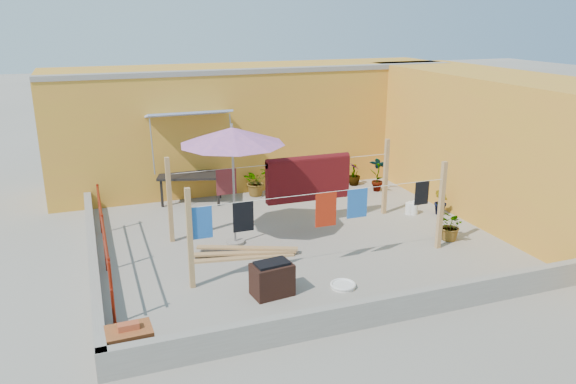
# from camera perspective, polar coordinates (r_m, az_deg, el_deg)

# --- Properties ---
(ground) EXTENTS (80.00, 80.00, 0.00)m
(ground) POSITION_cam_1_polar(r_m,az_deg,el_deg) (11.85, 1.00, -4.81)
(ground) COLOR #9E998E
(ground) RESTS_ON ground
(wall_back) EXTENTS (11.00, 3.27, 3.21)m
(wall_back) POSITION_cam_1_polar(r_m,az_deg,el_deg) (15.83, -3.45, 6.98)
(wall_back) COLOR #C67E2B
(wall_back) RESTS_ON ground
(wall_right) EXTENTS (2.40, 9.00, 3.20)m
(wall_right) POSITION_cam_1_polar(r_m,az_deg,el_deg) (14.04, 21.32, 4.39)
(wall_right) COLOR #C67E2B
(wall_right) RESTS_ON ground
(parapet_front) EXTENTS (8.30, 0.16, 0.44)m
(parapet_front) POSITION_cam_1_polar(r_m,az_deg,el_deg) (8.84, 9.59, -11.73)
(parapet_front) COLOR gray
(parapet_front) RESTS_ON ground
(parapet_left) EXTENTS (0.16, 7.30, 0.44)m
(parapet_left) POSITION_cam_1_polar(r_m,az_deg,el_deg) (11.08, -19.20, -6.26)
(parapet_left) COLOR gray
(parapet_left) RESTS_ON ground
(red_railing) EXTENTS (0.05, 4.20, 1.10)m
(red_railing) POSITION_cam_1_polar(r_m,az_deg,el_deg) (10.71, -18.21, -4.09)
(red_railing) COLOR maroon
(red_railing) RESTS_ON ground
(clothesline_rig) EXTENTS (5.09, 2.35, 1.80)m
(clothesline_rig) POSITION_cam_1_polar(r_m,az_deg,el_deg) (12.16, 1.93, 0.90)
(clothesline_rig) COLOR tan
(clothesline_rig) RESTS_ON ground
(patio_umbrella) EXTENTS (2.37, 2.37, 2.50)m
(patio_umbrella) POSITION_cam_1_polar(r_m,az_deg,el_deg) (11.01, -5.69, 5.62)
(patio_umbrella) COLOR gray
(patio_umbrella) RESTS_ON ground
(outdoor_table) EXTENTS (1.73, 1.19, 0.74)m
(outdoor_table) POSITION_cam_1_polar(r_m,az_deg,el_deg) (14.15, -9.86, 1.53)
(outdoor_table) COLOR black
(outdoor_table) RESTS_ON ground
(brick_stack) EXTENTS (0.63, 0.47, 0.54)m
(brick_stack) POSITION_cam_1_polar(r_m,az_deg,el_deg) (8.22, -15.76, -14.55)
(brick_stack) COLOR #984D23
(brick_stack) RESTS_ON ground
(lumber_pile) EXTENTS (2.11, 0.93, 0.13)m
(lumber_pile) POSITION_cam_1_polar(r_m,az_deg,el_deg) (11.06, -4.39, -6.19)
(lumber_pile) COLOR tan
(lumber_pile) RESTS_ON ground
(brazier) EXTENTS (0.72, 0.52, 0.60)m
(brazier) POSITION_cam_1_polar(r_m,az_deg,el_deg) (9.50, -1.63, -8.81)
(brazier) COLOR black
(brazier) RESTS_ON ground
(white_basin) EXTENTS (0.45, 0.45, 0.08)m
(white_basin) POSITION_cam_1_polar(r_m,az_deg,el_deg) (9.88, 5.60, -9.41)
(white_basin) COLOR silver
(white_basin) RESTS_ON ground
(water_jug_a) EXTENTS (0.21, 0.21, 0.34)m
(water_jug_a) POSITION_cam_1_polar(r_m,az_deg,el_deg) (13.58, 12.62, -1.61)
(water_jug_a) COLOR silver
(water_jug_a) RESTS_ON ground
(water_jug_b) EXTENTS (0.20, 0.20, 0.32)m
(water_jug_b) POSITION_cam_1_polar(r_m,az_deg,el_deg) (13.58, 12.23, -1.63)
(water_jug_b) COLOR silver
(water_jug_b) RESTS_ON ground
(green_hose) EXTENTS (0.47, 0.47, 0.07)m
(green_hose) POSITION_cam_1_polar(r_m,az_deg,el_deg) (15.52, 5.07, 0.72)
(green_hose) COLOR #1A771A
(green_hose) RESTS_ON ground
(plant_back_a) EXTENTS (0.88, 0.84, 0.76)m
(plant_back_a) POSITION_cam_1_polar(r_m,az_deg,el_deg) (14.60, -3.28, 1.10)
(plant_back_a) COLOR #195418
(plant_back_a) RESTS_ON ground
(plant_back_b) EXTENTS (0.37, 0.37, 0.63)m
(plant_back_b) POSITION_cam_1_polar(r_m,az_deg,el_deg) (15.59, 6.74, 1.83)
(plant_back_b) COLOR #195418
(plant_back_b) RESTS_ON ground
(plant_right_a) EXTENTS (0.58, 0.59, 0.94)m
(plant_right_a) POSITION_cam_1_polar(r_m,az_deg,el_deg) (15.10, 9.15, 1.82)
(plant_right_a) COLOR #195418
(plant_right_a) RESTS_ON ground
(plant_right_b) EXTENTS (0.32, 0.38, 0.64)m
(plant_right_b) POSITION_cam_1_polar(r_m,az_deg,el_deg) (13.63, 15.30, -0.98)
(plant_right_b) COLOR #195418
(plant_right_b) RESTS_ON ground
(plant_right_c) EXTENTS (0.68, 0.73, 0.65)m
(plant_right_c) POSITION_cam_1_polar(r_m,az_deg,el_deg) (12.15, 16.28, -3.32)
(plant_right_c) COLOR #195418
(plant_right_c) RESTS_ON ground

